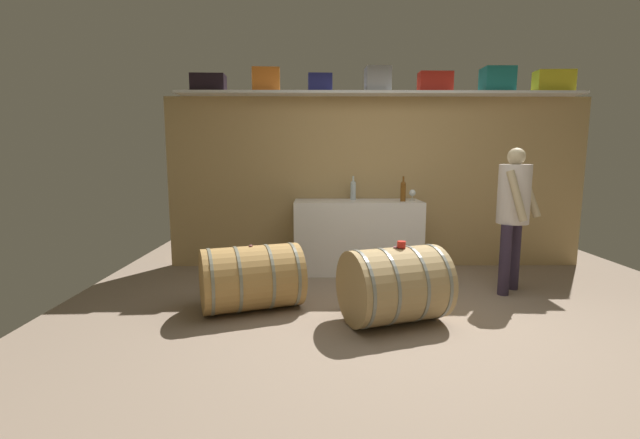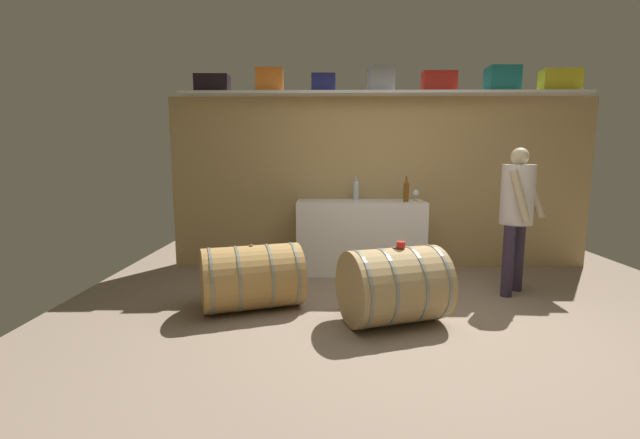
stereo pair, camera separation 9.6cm
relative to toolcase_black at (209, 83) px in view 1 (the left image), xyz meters
name	(u,v)px [view 1 (the left image)]	position (x,y,z in m)	size (l,w,h in m)	color
ground_plane	(397,308)	(2.06, -1.45, -2.29)	(6.49, 7.47, 0.02)	gray
back_wall_panel	(376,183)	(2.06, 0.15, -1.21)	(5.29, 0.10, 2.15)	tan
high_shelf_board	(380,94)	(2.06, 0.00, -0.12)	(4.87, 0.40, 0.03)	silver
toolcase_black	(209,83)	(0.00, 0.00, 0.00)	(0.40, 0.24, 0.21)	black
toolcase_orange	(266,80)	(0.69, 0.00, 0.04)	(0.33, 0.19, 0.28)	orange
toolcase_navy	(320,84)	(1.34, 0.00, 0.00)	(0.28, 0.27, 0.21)	navy
toolcase_grey	(378,80)	(2.04, 0.00, 0.04)	(0.29, 0.24, 0.30)	#939499
toolcase_red	(435,82)	(2.73, 0.00, 0.02)	(0.40, 0.19, 0.24)	red
toolcase_teal	(497,80)	(3.48, 0.00, 0.04)	(0.36, 0.27, 0.29)	#1C7979
toolcase_yellow	(554,82)	(4.17, 0.00, 0.03)	(0.44, 0.21, 0.26)	yellow
work_cabinet	(357,236)	(1.80, -0.18, -1.84)	(1.53, 0.54, 0.88)	white
wine_bottle_clear	(353,190)	(1.75, -0.06, -1.27)	(0.07, 0.07, 0.29)	#B4C0C3
wine_bottle_amber	(403,191)	(2.33, -0.27, -1.27)	(0.06, 0.06, 0.30)	brown
wine_glass	(412,193)	(2.46, -0.17, -1.31)	(0.08, 0.08, 0.13)	white
wine_barrel_near	(394,285)	(1.96, -1.82, -1.96)	(0.99, 0.87, 0.66)	#A18455
wine_barrel_far	(252,278)	(0.69, -1.50, -1.98)	(1.05, 0.86, 0.61)	#AA8045
tasting_cup	(401,244)	(2.01, -1.82, -1.60)	(0.07, 0.07, 0.05)	red
winemaker_pouring	(514,205)	(3.32, -1.00, -1.36)	(0.48, 0.48, 1.50)	#30263A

